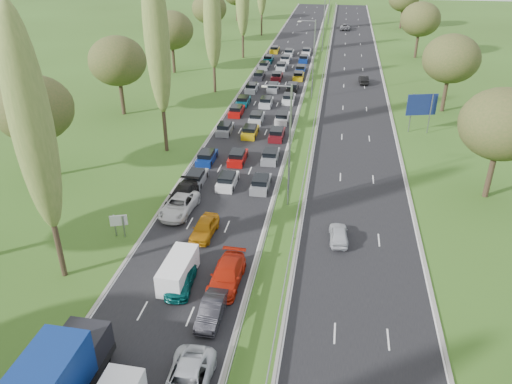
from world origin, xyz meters
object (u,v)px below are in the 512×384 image
at_px(direction_sign, 422,106).
at_px(info_sign, 119,223).
at_px(near_car_2, 179,205).
at_px(near_car_3, 182,195).
at_px(white_van_rear, 179,269).

bearing_deg(direction_sign, info_sign, -133.47).
distance_m(near_car_2, near_car_3, 1.98).
xyz_separation_m(near_car_2, direction_sign, (24.90, 25.58, 2.77)).
xyz_separation_m(near_car_3, info_sign, (-3.60, -6.77, 0.55)).
relative_size(near_car_2, white_van_rear, 1.16).
bearing_deg(near_car_3, near_car_2, -80.10).
bearing_deg(direction_sign, near_car_2, -134.23).
xyz_separation_m(near_car_2, near_car_3, (-0.30, 1.96, 0.02)).
distance_m(near_car_3, white_van_rear, 12.27).
xyz_separation_m(near_car_2, white_van_rear, (3.05, -9.84, 0.20)).
height_order(near_car_2, direction_sign, direction_sign).
bearing_deg(near_car_2, near_car_3, 102.93).
relative_size(near_car_2, info_sign, 2.67).
bearing_deg(info_sign, direction_sign, 46.53).
xyz_separation_m(white_van_rear, info_sign, (-6.95, 5.03, 0.37)).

